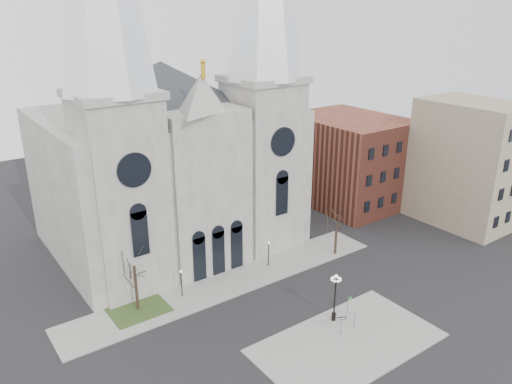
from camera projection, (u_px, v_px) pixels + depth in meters
ground at (290, 329)px, 49.93m from camera, size 160.00×160.00×0.00m
sidewalk_near at (347, 343)px, 47.75m from camera, size 18.00×10.00×0.14m
sidewalk_far at (230, 282)px, 58.27m from camera, size 40.00×6.00×0.14m
grass_patch at (138, 309)px, 52.99m from camera, size 6.00×5.00×0.18m
cathedral at (174, 110)px, 60.86m from camera, size 33.00×26.66×54.00m
bg_building_brick at (348, 160)px, 80.65m from camera, size 14.00×18.00×14.00m
bg_building_tan at (468, 163)px, 72.18m from camera, size 10.00×14.00×18.00m
tree_left at (134, 263)px, 51.08m from camera, size 3.20×3.20×7.50m
tree_right at (337, 223)px, 63.43m from camera, size 3.20×3.20×6.00m
ped_lamp_left at (181, 279)px, 54.57m from camera, size 0.32×0.32×3.26m
ped_lamp_right at (269, 249)px, 61.15m from camera, size 0.32×0.32×3.26m
stop_sign at (355, 313)px, 49.23m from camera, size 0.85×0.28×2.44m
globe_lamp at (335, 292)px, 49.95m from camera, size 1.45×1.45×5.29m
one_way_sign at (341, 322)px, 48.34m from camera, size 0.87×0.42×2.13m
street_name_sign at (348, 304)px, 51.67m from camera, size 0.65×0.12×2.05m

